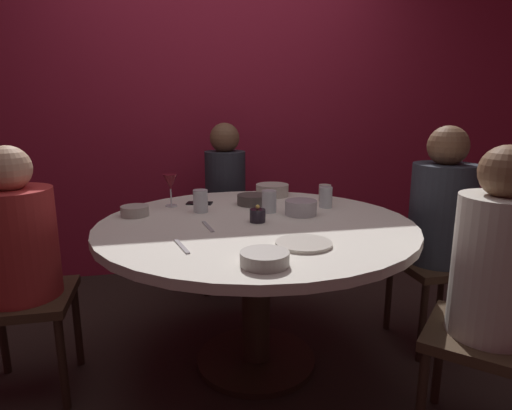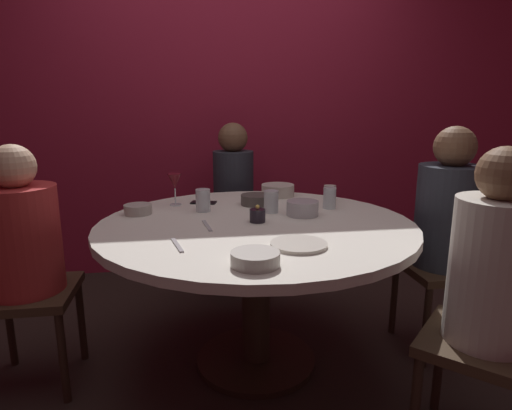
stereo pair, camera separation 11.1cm
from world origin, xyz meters
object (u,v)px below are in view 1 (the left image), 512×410
seated_diner_right (441,213)px  bowl_serving_large (301,208)px  wine_glass (170,183)px  bowl_small_white (135,211)px  seated_diner_left (17,245)px  dinner_plate (304,244)px  cell_phone (199,203)px  cup_by_right_diner (269,201)px  cup_near_candle (326,197)px  seated_diner_back (225,187)px  seated_diner_front_right (494,271)px  bowl_rice_portion (265,259)px  bowl_sauce_side (253,200)px  cup_center_front (201,201)px  bowl_salad_center (272,190)px  cup_by_left_diner (325,193)px  candle_holder (258,215)px  dining_table (256,248)px

seated_diner_right → bowl_serving_large: seated_diner_right is taller
wine_glass → bowl_small_white: 0.27m
seated_diner_left → dinner_plate: size_ratio=5.02×
cell_phone → cup_by_right_diner: 0.43m
wine_glass → cup_near_candle: wine_glass is taller
seated_diner_back → seated_diner_front_right: (0.71, -1.73, -0.01)m
seated_diner_front_right → bowl_rice_portion: 0.82m
cell_phone → bowl_rice_portion: size_ratio=0.82×
seated_diner_front_right → dinner_plate: seated_diner_front_right is taller
seated_diner_right → bowl_sauce_side: 1.00m
bowl_sauce_side → cup_center_front: size_ratio=1.47×
seated_diner_right → cup_by_right_diner: size_ratio=10.40×
bowl_salad_center → cup_near_candle: cup_near_candle is taller
cell_phone → cup_by_left_diner: (0.71, -0.08, 0.04)m
dinner_plate → bowl_sauce_side: bearing=93.9°
candle_holder → cell_phone: 0.50m
seated_diner_right → cup_by_left_diner: size_ratio=12.38×
dining_table → cup_by_left_diner: 0.62m
seated_diner_left → cup_near_candle: seated_diner_left is taller
cell_phone → bowl_small_white: 0.39m
cup_near_candle → cup_center_front: (-0.67, 0.04, 0.00)m
cup_by_right_diner → dining_table: bearing=-122.3°
seated_diner_back → cup_by_right_diner: bearing=7.0°
bowl_serving_large → seated_diner_front_right: bearing=-59.7°
seated_diner_back → dining_table: bearing=0.0°
dinner_plate → bowl_serving_large: bearing=73.4°
bowl_serving_large → bowl_rice_portion: 0.73m
dinner_plate → bowl_sauce_side: (-0.05, 0.75, 0.02)m
wine_glass → cell_phone: bearing=10.0°
cup_center_front → bowl_small_white: bearing=-178.1°
seated_diner_front_right → cup_center_front: (-0.95, 0.95, 0.09)m
seated_diner_back → cup_center_front: size_ratio=10.07×
bowl_rice_portion → seated_diner_back: bearing=86.7°
seated_diner_left → bowl_sauce_side: (1.10, 0.36, 0.07)m
bowl_salad_center → bowl_small_white: size_ratio=1.43×
seated_diner_right → bowl_small_white: bearing=-8.5°
seated_diner_right → dinner_plate: seated_diner_right is taller
seated_diner_left → cup_near_candle: 1.49m
bowl_serving_large → seated_diner_left: bearing=-176.5°
dining_table → cup_by_left_diner: bearing=36.3°
cell_phone → cup_near_candle: (0.66, -0.23, 0.05)m
cup_by_right_diner → cup_near_candle: bearing=7.0°
wine_glass → cup_center_front: bearing=-48.0°
bowl_small_white → cup_center_front: size_ratio=1.19×
cell_phone → bowl_serving_large: 0.60m
candle_holder → seated_diner_front_right: bearing=-44.8°
cup_center_front → cup_near_candle: bearing=-3.3°
cup_center_front → cup_by_left_diner: bearing=8.7°
wine_glass → seated_diner_back: bearing=57.9°
cell_phone → bowl_rice_portion: bowl_rice_portion is taller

